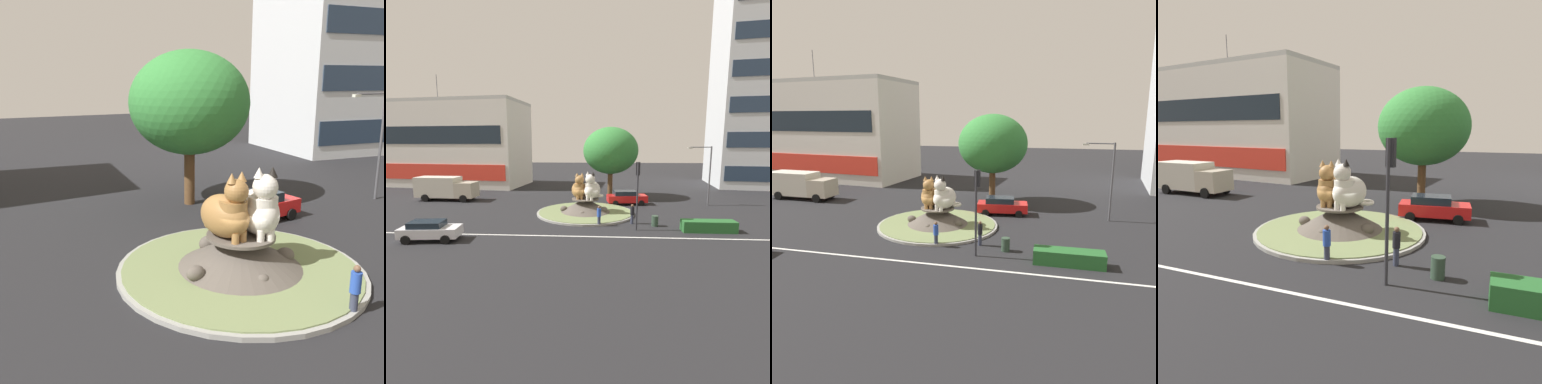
% 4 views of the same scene
% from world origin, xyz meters
% --- Properties ---
extents(ground_plane, '(160.00, 160.00, 0.00)m').
position_xyz_m(ground_plane, '(0.00, 0.00, 0.00)').
color(ground_plane, black).
extents(lane_centreline, '(112.00, 0.20, 0.01)m').
position_xyz_m(lane_centreline, '(0.00, -7.47, 0.00)').
color(lane_centreline, silver).
rests_on(lane_centreline, ground).
extents(roundabout_island, '(9.66, 9.66, 1.55)m').
position_xyz_m(roundabout_island, '(-0.00, 0.01, 0.59)').
color(roundabout_island, gray).
rests_on(roundabout_island, ground).
extents(cat_statue_tabby, '(1.79, 2.77, 2.60)m').
position_xyz_m(cat_statue_tabby, '(-0.64, 0.04, 2.50)').
color(cat_statue_tabby, '#9E703D').
rests_on(cat_statue_tabby, roundabout_island).
extents(cat_statue_white, '(2.26, 2.74, 2.75)m').
position_xyz_m(cat_statue_white, '(0.64, -0.26, 2.56)').
color(cat_statue_white, silver).
rests_on(cat_statue_white, roundabout_island).
extents(traffic_light_mast, '(0.35, 0.46, 5.50)m').
position_xyz_m(traffic_light_mast, '(4.35, -5.44, 3.81)').
color(traffic_light_mast, '#2D2D33').
rests_on(traffic_light_mast, ground).
extents(shophouse_block, '(28.21, 13.63, 18.26)m').
position_xyz_m(shophouse_block, '(-24.65, 20.45, 6.85)').
color(shophouse_block, silver).
rests_on(shophouse_block, ground).
extents(clipped_hedge_strip, '(4.15, 1.20, 0.90)m').
position_xyz_m(clipped_hedge_strip, '(10.03, -5.57, 0.45)').
color(clipped_hedge_strip, '#235B28').
rests_on(clipped_hedge_strip, ground).
extents(broadleaf_tree_behind_island, '(7.01, 7.01, 9.02)m').
position_xyz_m(broadleaf_tree_behind_island, '(2.84, 9.55, 6.03)').
color(broadleaf_tree_behind_island, brown).
rests_on(broadleaf_tree_behind_island, ground).
extents(streetlight_arm, '(2.56, 0.42, 6.65)m').
position_xyz_m(streetlight_arm, '(13.38, 4.90, 3.95)').
color(streetlight_arm, '#4C4C51').
rests_on(streetlight_arm, ground).
extents(pedestrian_blue_shirt, '(0.35, 0.35, 1.74)m').
position_xyz_m(pedestrian_blue_shirt, '(1.33, -4.45, 0.92)').
color(pedestrian_blue_shirt, '#33384C').
rests_on(pedestrian_blue_shirt, ground).
extents(pedestrian_black_shirt, '(0.34, 0.34, 1.74)m').
position_xyz_m(pedestrian_black_shirt, '(4.22, -3.59, 0.92)').
color(pedestrian_black_shirt, '#33384C').
rests_on(pedestrian_black_shirt, ground).
extents(sedan_on_far_lane, '(4.64, 2.48, 1.59)m').
position_xyz_m(sedan_on_far_lane, '(4.53, 4.86, 0.84)').
color(sedan_on_far_lane, red).
rests_on(sedan_on_far_lane, ground).
extents(delivery_box_truck, '(7.36, 2.93, 2.90)m').
position_xyz_m(delivery_box_truck, '(-17.49, 6.06, 1.57)').
color(delivery_box_truck, '#B7AD99').
rests_on(delivery_box_truck, ground).
extents(litter_bin, '(0.56, 0.56, 0.90)m').
position_xyz_m(litter_bin, '(6.06, -4.23, 0.45)').
color(litter_bin, '#2D4233').
rests_on(litter_bin, ground).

